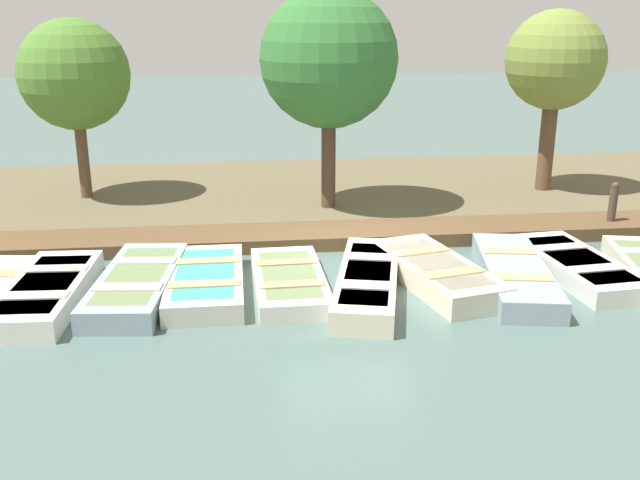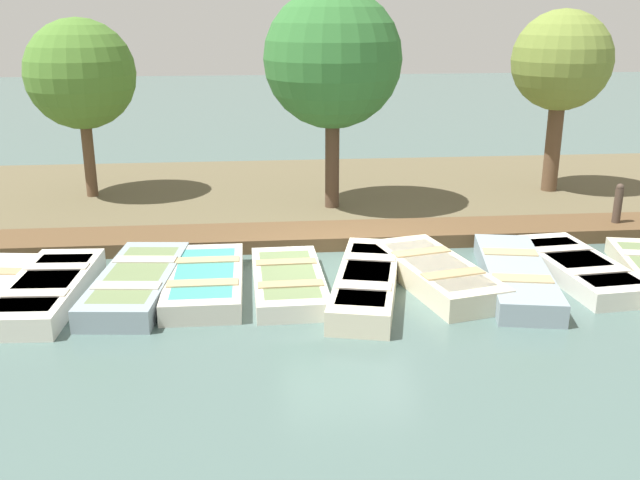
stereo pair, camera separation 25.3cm
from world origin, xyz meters
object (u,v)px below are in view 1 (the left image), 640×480
Objects in this scene: park_tree_far_left at (74,75)px; park_tree_left at (329,60)px; rowboat_3 at (206,281)px; rowboat_5 at (368,281)px; rowboat_1 at (46,292)px; rowboat_6 at (436,272)px; rowboat_7 at (515,273)px; park_tree_center at (555,62)px; rowboat_8 at (577,266)px; rowboat_4 at (289,281)px; mooring_post_far at (612,208)px; rowboat_2 at (137,283)px.

park_tree_left reaches higher than park_tree_far_left.
rowboat_5 is (0.38, 2.71, 0.03)m from rowboat_3.
park_tree_far_left is (-6.28, -0.54, 2.89)m from rowboat_1.
rowboat_6 reaches higher than rowboat_1.
rowboat_3 is (-0.20, 2.54, -0.01)m from rowboat_1.
rowboat_1 is 0.88× the size of rowboat_7.
park_tree_left is at bearing -79.54° from park_tree_center.
park_tree_far_left reaches higher than rowboat_8.
rowboat_1 is 3.95m from rowboat_4.
rowboat_4 is (-0.09, 3.95, -0.03)m from rowboat_1.
mooring_post_far reaches higher than rowboat_8.
rowboat_7 is at bearing 93.33° from rowboat_2.
rowboat_3 is 0.92× the size of rowboat_8.
rowboat_6 is 2.91× the size of mooring_post_far.
rowboat_7 is 7.28m from park_tree_center.
rowboat_7 is (0.17, 1.35, -0.02)m from rowboat_6.
rowboat_6 reaches higher than rowboat_7.
park_tree_far_left reaches higher than mooring_post_far.
rowboat_2 is 0.77× the size of park_tree_far_left.
rowboat_7 is at bearing 86.66° from rowboat_3.
mooring_post_far is 0.24× the size of park_tree_center.
park_tree_left is (-4.52, 2.67, 3.31)m from rowboat_3.
rowboat_4 is 5.84m from park_tree_left.
park_tree_far_left is at bearing -145.32° from rowboat_4.
rowboat_5 is at bearing 41.84° from park_tree_far_left.
rowboat_3 is 1.03× the size of rowboat_4.
rowboat_2 is at bearing -104.86° from rowboat_6.
rowboat_6 is 2.63m from rowboat_8.
rowboat_8 is 2.98m from mooring_post_far.
park_tree_center is at bearing 128.17° from rowboat_4.
rowboat_1 is at bearing -79.60° from rowboat_7.
rowboat_3 is 6.21m from park_tree_left.
rowboat_4 is 7.43m from mooring_post_far.
rowboat_7 is (0.09, 7.84, 0.00)m from rowboat_1.
park_tree_far_left is (-6.19, -4.48, 2.92)m from rowboat_4.
park_tree_center is (-5.85, 3.01, 3.12)m from rowboat_7.
rowboat_5 is at bearing 81.74° from rowboat_3.
mooring_post_far is (-2.31, 1.85, 0.39)m from rowboat_8.
rowboat_4 is 0.77× the size of rowboat_5.
rowboat_8 is at bearing 79.16° from rowboat_6.
park_tree_left reaches higher than mooring_post_far.
mooring_post_far is (-2.52, 10.96, 0.37)m from rowboat_1.
rowboat_2 is (-0.20, 1.41, -0.00)m from rowboat_1.
rowboat_2 is 0.93× the size of rowboat_7.
rowboat_3 reaches higher than rowboat_4.
park_tree_left is at bearing -144.40° from rowboat_8.
rowboat_1 is 6.93m from park_tree_far_left.
rowboat_3 is 0.67× the size of park_tree_far_left.
rowboat_5 is 3.31× the size of mooring_post_far.
rowboat_4 is at bearing -50.60° from park_tree_center.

